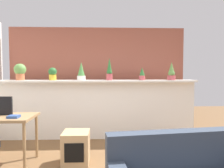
% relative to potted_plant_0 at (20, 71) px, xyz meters
% --- Properties ---
extents(divider_wall, '(4.18, 0.16, 1.22)m').
position_rel_potted_plant_0_xyz_m(divider_wall, '(1.59, 0.07, -0.84)').
color(divider_wall, white).
rests_on(divider_wall, ground).
extents(plant_shelf, '(4.18, 0.40, 0.04)m').
position_rel_potted_plant_0_xyz_m(plant_shelf, '(1.59, 0.03, -0.21)').
color(plant_shelf, white).
rests_on(plant_shelf, divider_wall).
extents(brick_wall_behind, '(4.18, 0.10, 2.50)m').
position_rel_potted_plant_0_xyz_m(brick_wall_behind, '(1.59, 0.67, -0.20)').
color(brick_wall_behind, '#9E5442').
rests_on(brick_wall_behind, ground).
extents(potted_plant_0, '(0.24, 0.24, 0.34)m').
position_rel_potted_plant_0_xyz_m(potted_plant_0, '(0.00, 0.00, 0.00)').
color(potted_plant_0, '#C66B42').
rests_on(potted_plant_0, plant_shelf).
extents(potted_plant_1, '(0.17, 0.17, 0.26)m').
position_rel_potted_plant_0_xyz_m(potted_plant_1, '(0.67, -0.01, -0.05)').
color(potted_plant_1, gold).
rests_on(potted_plant_1, plant_shelf).
extents(potted_plant_2, '(0.18, 0.18, 0.38)m').
position_rel_potted_plant_0_xyz_m(potted_plant_2, '(1.25, 0.06, -0.01)').
color(potted_plant_2, silver).
rests_on(potted_plant_2, plant_shelf).
extents(potted_plant_3, '(0.13, 0.13, 0.47)m').
position_rel_potted_plant_0_xyz_m(potted_plant_3, '(1.85, -0.00, 0.01)').
color(potted_plant_3, '#B7474C').
rests_on(potted_plant_3, plant_shelf).
extents(potted_plant_4, '(0.13, 0.13, 0.27)m').
position_rel_potted_plant_0_xyz_m(potted_plant_4, '(2.55, 0.03, -0.06)').
color(potted_plant_4, '#B7474C').
rests_on(potted_plant_4, plant_shelf).
extents(potted_plant_5, '(0.17, 0.17, 0.38)m').
position_rel_potted_plant_0_xyz_m(potted_plant_5, '(3.18, 0.02, -0.03)').
color(potted_plant_5, '#B7474C').
rests_on(potted_plant_5, plant_shelf).
extents(side_cube_shelf, '(0.40, 0.41, 0.50)m').
position_rel_potted_plant_0_xyz_m(side_cube_shelf, '(1.31, -1.14, -1.20)').
color(side_cube_shelf, tan).
rests_on(side_cube_shelf, ground).
extents(book_on_desk, '(0.15, 0.13, 0.04)m').
position_rel_potted_plant_0_xyz_m(book_on_desk, '(0.42, -1.25, -0.68)').
color(book_on_desk, '#2D4C8C').
rests_on(book_on_desk, desk).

